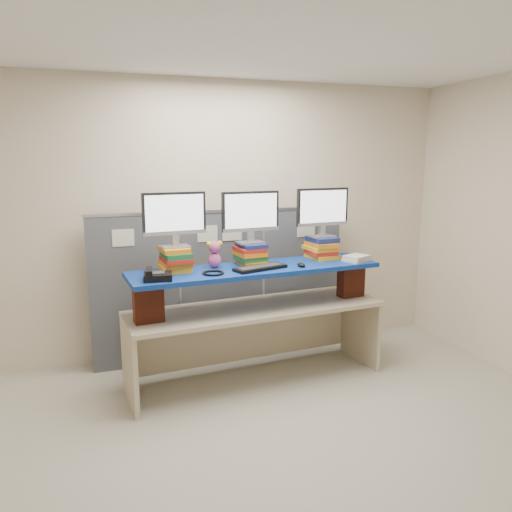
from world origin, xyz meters
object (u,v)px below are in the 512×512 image
object	(u,v)px
monitor_center	(251,214)
keyboard	(260,268)
monitor_right	(323,209)
desk	(256,321)
blue_board	(256,269)
desk_phone	(157,276)
monitor_left	(174,216)

from	to	relation	value
monitor_center	keyboard	size ratio (longest dim) A/B	1.07
monitor_center	monitor_right	bearing A→B (deg)	-0.00
desk	monitor_center	bearing A→B (deg)	90.95
blue_board	desk_phone	xyz separation A→B (m)	(-0.90, -0.20, 0.06)
desk	monitor_right	world-z (taller)	monitor_right
blue_board	monitor_center	size ratio (longest dim) A/B	4.18
keyboard	monitor_right	bearing A→B (deg)	4.94
desk	monitor_left	xyz separation A→B (m)	(-0.70, 0.06, 0.98)
blue_board	monitor_right	size ratio (longest dim) A/B	4.18
monitor_left	monitor_center	size ratio (longest dim) A/B	1.00
monitor_left	monitor_center	distance (m)	0.69
keyboard	desk_phone	xyz separation A→B (m)	(-0.90, -0.10, 0.02)
blue_board	monitor_right	xyz separation A→B (m)	(0.73, 0.18, 0.49)
monitor_right	keyboard	xyz separation A→B (m)	(-0.72, -0.29, -0.46)
desk	keyboard	bearing A→B (deg)	-92.72
desk_phone	keyboard	bearing A→B (deg)	12.71
desk	blue_board	bearing A→B (deg)	175.07
keyboard	monitor_left	bearing A→B (deg)	150.39
monitor_left	monitor_right	world-z (taller)	same
desk	monitor_center	size ratio (longest dim) A/B	4.41
desk	desk_phone	world-z (taller)	desk_phone
keyboard	monitor_center	bearing A→B (deg)	77.52
monitor_left	keyboard	world-z (taller)	monitor_left
monitor_right	desk_phone	distance (m)	1.73
blue_board	desk_phone	bearing A→B (deg)	-172.33
desk	monitor_center	xyz separation A→B (m)	(-0.01, 0.12, 0.97)
desk_phone	blue_board	bearing A→B (deg)	19.20
monitor_left	keyboard	size ratio (longest dim) A/B	1.07
keyboard	desk	bearing A→B (deg)	75.57
monitor_right	desk_phone	world-z (taller)	monitor_right
monitor_left	monitor_right	size ratio (longest dim) A/B	1.00
desk	blue_board	size ratio (longest dim) A/B	1.06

